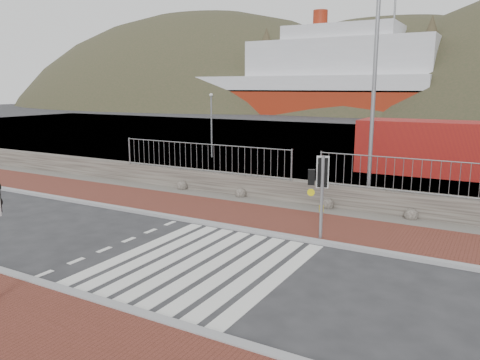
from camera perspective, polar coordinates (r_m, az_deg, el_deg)
The scene contains 15 objects.
ground at distance 12.41m, azimuth -4.63°, elevation -10.12°, with size 220.00×220.00×0.00m, color #28282B.
sidewalk_near at distance 9.13m, azimuth -23.59°, elevation -19.13°, with size 40.00×4.00×0.08m, color brown.
sidewalk_far at distance 16.12m, azimuth 4.40°, elevation -4.89°, with size 40.00×3.00×0.08m, color brown.
kerb_near at distance 10.27m, azimuth -14.40°, elevation -14.91°, with size 40.00×0.25×0.12m, color gray.
kerb_far at distance 14.83m, azimuth 1.91°, elevation -6.27°, with size 40.00×0.25×0.12m, color gray.
zebra_crossing at distance 12.41m, azimuth -4.64°, elevation -10.09°, with size 4.62×5.60×0.01m.
gravel_strip at distance 17.89m, azimuth 7.14°, elevation -3.34°, with size 40.00×1.50×0.06m, color #59544C.
stone_wall at distance 18.51m, azimuth 8.12°, elevation -1.53°, with size 40.00×0.60×0.90m, color #423C36.
railing at distance 18.12m, azimuth 8.06°, elevation 2.60°, with size 18.07×0.07×1.22m.
quay at distance 38.27m, azimuth 19.55°, elevation 3.85°, with size 120.00×40.00×0.50m, color #4C4C4F.
water at distance 72.87m, azimuth 24.53°, elevation 6.73°, with size 220.00×50.00×0.05m, color #3F4C54.
ferry at distance 83.48m, azimuth 7.78°, elevation 11.77°, with size 50.00×16.00×20.00m.
traffic_signal_far at distance 13.87m, azimuth 9.87°, elevation 0.08°, with size 0.63×0.38×2.56m.
streetlight at distance 18.08m, azimuth 16.43°, elevation 11.52°, with size 1.71×0.80×8.42m.
shipping_container at distance 26.60m, azimuth 21.53°, elevation 3.74°, with size 6.67×2.78×2.78m, color #9D1F11.
Camera 1 is at (6.54, -9.53, 4.52)m, focal length 35.00 mm.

